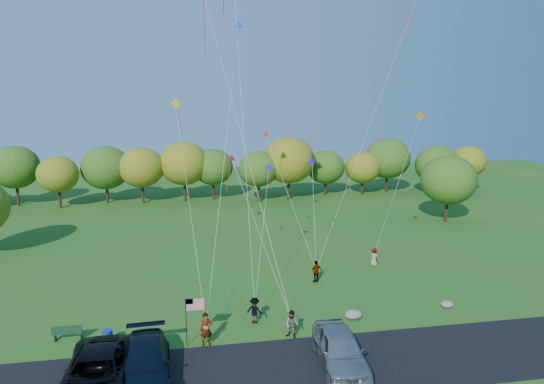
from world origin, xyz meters
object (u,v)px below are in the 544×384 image
(flyer_b, at_px, (292,324))
(flyer_a, at_px, (206,329))
(minivan_dark, at_px, (97,374))
(minivan_navy, at_px, (145,364))
(flyer_d, at_px, (316,271))
(flyer_e, at_px, (374,257))
(park_bench, at_px, (67,333))
(minivan_silver, at_px, (340,349))
(flyer_c, at_px, (255,310))
(trash_barrel, at_px, (108,337))

(flyer_b, bearing_deg, flyer_a, -143.14)
(minivan_dark, bearing_deg, flyer_a, 36.11)
(minivan_navy, xyz_separation_m, flyer_d, (11.55, 11.05, -0.08))
(flyer_e, distance_m, park_bench, 23.48)
(flyer_a, distance_m, flyer_d, 11.73)
(flyer_a, bearing_deg, minivan_silver, -36.20)
(minivan_dark, relative_size, flyer_e, 4.30)
(minivan_navy, relative_size, flyer_a, 3.08)
(minivan_silver, bearing_deg, flyer_e, 65.69)
(minivan_dark, height_order, minivan_silver, minivan_silver)
(flyer_a, relative_size, flyer_b, 1.16)
(minivan_dark, height_order, flyer_c, minivan_dark)
(minivan_silver, relative_size, trash_barrel, 6.62)
(minivan_navy, bearing_deg, minivan_silver, -5.72)
(flyer_d, height_order, trash_barrel, flyer_d)
(flyer_c, bearing_deg, minivan_navy, 69.70)
(minivan_dark, bearing_deg, park_bench, 116.16)
(minivan_navy, distance_m, flyer_e, 21.88)
(minivan_navy, height_order, park_bench, minivan_navy)
(flyer_b, bearing_deg, park_bench, -151.86)
(park_bench, bearing_deg, flyer_e, 22.23)
(flyer_c, xyz_separation_m, flyer_d, (5.46, 5.84, 0.02))
(minivan_silver, xyz_separation_m, flyer_c, (-3.57, 5.69, -0.18))
(flyer_a, bearing_deg, park_bench, 157.30)
(minivan_dark, bearing_deg, trash_barrel, 94.25)
(minivan_silver, bearing_deg, flyer_d, 84.34)
(flyer_a, relative_size, park_bench, 1.14)
(minivan_silver, bearing_deg, flyer_a, 156.11)
(park_bench, height_order, trash_barrel, park_bench)
(minivan_silver, relative_size, flyer_e, 3.57)
(minivan_dark, distance_m, flyer_b, 10.67)
(flyer_d, bearing_deg, flyer_c, 27.59)
(minivan_navy, bearing_deg, minivan_dark, -166.48)
(minivan_navy, height_order, flyer_b, minivan_navy)
(minivan_navy, relative_size, park_bench, 3.52)
(minivan_dark, relative_size, minivan_silver, 1.20)
(minivan_silver, bearing_deg, trash_barrel, 162.67)
(flyer_a, relative_size, flyer_c, 1.18)
(flyer_e, bearing_deg, minivan_dark, 86.66)
(flyer_c, height_order, park_bench, flyer_c)
(flyer_a, distance_m, flyer_e, 17.65)
(flyer_a, distance_m, trash_barrel, 5.57)
(park_bench, bearing_deg, flyer_c, 2.14)
(flyer_b, distance_m, flyer_e, 14.07)
(minivan_dark, relative_size, trash_barrel, 7.97)
(minivan_dark, relative_size, flyer_a, 3.44)
(flyer_c, distance_m, park_bench, 10.76)
(minivan_dark, xyz_separation_m, flyer_e, (19.26, 14.23, -0.21))
(minivan_navy, height_order, minivan_silver, minivan_silver)
(minivan_silver, height_order, flyer_a, minivan_silver)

